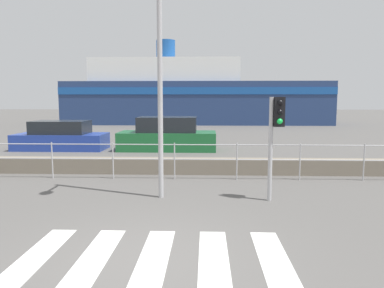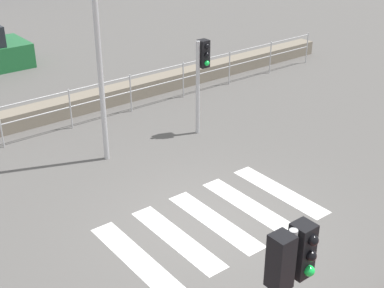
{
  "view_description": "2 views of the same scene",
  "coord_description": "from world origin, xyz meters",
  "px_view_note": "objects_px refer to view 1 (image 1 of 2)",
  "views": [
    {
      "loc": [
        0.94,
        -5.3,
        2.38
      ],
      "look_at": [
        0.66,
        2.0,
        1.5
      ],
      "focal_mm": 35.0,
      "sensor_mm": 36.0,
      "label": 1
    },
    {
      "loc": [
        -5.46,
        -6.48,
        5.86
      ],
      "look_at": [
        0.39,
        1.0,
        1.2
      ],
      "focal_mm": 50.0,
      "sensor_mm": 36.0,
      "label": 2
    }
  ],
  "objects_px": {
    "parked_car_blue": "(61,137)",
    "parked_car_green": "(167,136)",
    "traffic_light_far": "(276,125)",
    "ferry_boat": "(190,96)",
    "streetlamp": "(158,25)"
  },
  "relations": [
    {
      "from": "traffic_light_far",
      "to": "parked_car_green",
      "type": "height_order",
      "value": "traffic_light_far"
    },
    {
      "from": "ferry_boat",
      "to": "traffic_light_far",
      "type": "bearing_deg",
      "value": -83.56
    },
    {
      "from": "traffic_light_far",
      "to": "parked_car_blue",
      "type": "distance_m",
      "value": 12.19
    },
    {
      "from": "traffic_light_far",
      "to": "ferry_boat",
      "type": "xyz_separation_m",
      "value": [
        -3.15,
        27.91,
        0.84
      ]
    },
    {
      "from": "parked_car_blue",
      "to": "parked_car_green",
      "type": "distance_m",
      "value": 5.05
    },
    {
      "from": "parked_car_blue",
      "to": "parked_car_green",
      "type": "relative_size",
      "value": 0.93
    },
    {
      "from": "streetlamp",
      "to": "parked_car_green",
      "type": "distance_m",
      "value": 9.33
    },
    {
      "from": "traffic_light_far",
      "to": "parked_car_blue",
      "type": "height_order",
      "value": "traffic_light_far"
    },
    {
      "from": "ferry_boat",
      "to": "parked_car_green",
      "type": "height_order",
      "value": "ferry_boat"
    },
    {
      "from": "parked_car_blue",
      "to": "streetlamp",
      "type": "bearing_deg",
      "value": -56.35
    },
    {
      "from": "traffic_light_far",
      "to": "ferry_boat",
      "type": "relative_size",
      "value": 0.1
    },
    {
      "from": "streetlamp",
      "to": "ferry_boat",
      "type": "height_order",
      "value": "ferry_boat"
    },
    {
      "from": "parked_car_blue",
      "to": "parked_car_green",
      "type": "bearing_deg",
      "value": 0.0
    },
    {
      "from": "traffic_light_far",
      "to": "streetlamp",
      "type": "relative_size",
      "value": 0.37
    },
    {
      "from": "ferry_boat",
      "to": "streetlamp",
      "type": "bearing_deg",
      "value": -89.06
    }
  ]
}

